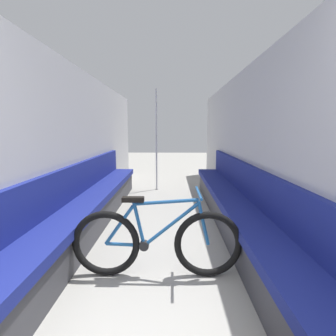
% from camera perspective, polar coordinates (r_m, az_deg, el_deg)
% --- Properties ---
extents(wall_left, '(0.10, 9.23, 2.28)m').
position_cam_1_polar(wall_left, '(3.78, -21.13, 4.23)').
color(wall_left, '#B2B2B7').
rests_on(wall_left, ground).
extents(wall_right, '(0.10, 9.23, 2.28)m').
position_cam_1_polar(wall_right, '(3.68, 18.71, 4.25)').
color(wall_right, '#B2B2B7').
rests_on(wall_right, ground).
extents(bench_seat_row_left, '(0.46, 5.17, 0.90)m').
position_cam_1_polar(bench_seat_row_left, '(3.74, -17.43, -8.70)').
color(bench_seat_row_left, '#3D3D42').
rests_on(bench_seat_row_left, ground).
extents(bench_seat_row_right, '(0.46, 5.17, 0.90)m').
position_cam_1_polar(bench_seat_row_right, '(3.66, 14.78, -8.97)').
color(bench_seat_row_right, '#3D3D42').
rests_on(bench_seat_row_right, ground).
extents(bicycle, '(1.59, 0.46, 0.82)m').
position_cam_1_polar(bicycle, '(2.54, -2.49, -15.82)').
color(bicycle, black).
rests_on(bicycle, ground).
extents(grab_pole_near, '(0.08, 0.08, 2.26)m').
position_cam_1_polar(grab_pole_near, '(5.93, -2.53, 5.74)').
color(grab_pole_near, gray).
rests_on(grab_pole_near, ground).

